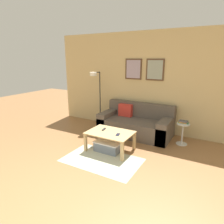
{
  "coord_description": "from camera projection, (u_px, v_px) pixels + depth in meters",
  "views": [
    {
      "loc": [
        1.65,
        -1.18,
        1.9
      ],
      "look_at": [
        -0.24,
        2.17,
        0.85
      ],
      "focal_mm": 32.0,
      "sensor_mm": 36.0,
      "label": 1
    }
  ],
  "objects": [
    {
      "name": "remote_control",
      "position": [
        104.0,
        129.0,
        4.28
      ],
      "size": [
        0.06,
        0.15,
        0.02
      ],
      "primitive_type": "cube",
      "rotation": [
        0.0,
        0.0,
        0.16
      ],
      "color": "#232328",
      "rests_on": "coffee_table"
    },
    {
      "name": "side_table",
      "position": [
        183.0,
        132.0,
        4.46
      ],
      "size": [
        0.29,
        0.29,
        0.49
      ],
      "color": "silver",
      "rests_on": "ground_plane"
    },
    {
      "name": "cell_phone",
      "position": [
        118.0,
        135.0,
        4.0
      ],
      "size": [
        0.1,
        0.15,
        0.01
      ],
      "primitive_type": "cube",
      "rotation": [
        0.0,
        0.0,
        0.24
      ],
      "color": "#1E2338",
      "rests_on": "coffee_table"
    },
    {
      "name": "storage_bin",
      "position": [
        109.0,
        146.0,
        4.2
      ],
      "size": [
        0.55,
        0.4,
        0.21
      ],
      "color": "slate",
      "rests_on": "ground_plane"
    },
    {
      "name": "floor_lamp",
      "position": [
        97.0,
        90.0,
        5.44
      ],
      "size": [
        0.22,
        0.51,
        1.53
      ],
      "color": "black",
      "rests_on": "ground_plane"
    },
    {
      "name": "couch",
      "position": [
        136.0,
        124.0,
        5.08
      ],
      "size": [
        1.78,
        0.87,
        0.77
      ],
      "color": "brown",
      "rests_on": "ground_plane"
    },
    {
      "name": "wall_back",
      "position": [
        151.0,
        83.0,
        5.11
      ],
      "size": [
        5.6,
        0.09,
        2.55
      ],
      "color": "tan",
      "rests_on": "ground_plane"
    },
    {
      "name": "coffee_table",
      "position": [
        110.0,
        135.0,
        4.16
      ],
      "size": [
        0.93,
        0.65,
        0.4
      ],
      "color": "tan",
      "rests_on": "ground_plane"
    },
    {
      "name": "book_stack",
      "position": [
        183.0,
        122.0,
        4.41
      ],
      "size": [
        0.23,
        0.16,
        0.07
      ],
      "color": "silver",
      "rests_on": "side_table"
    },
    {
      "name": "area_rug",
      "position": [
        102.0,
        160.0,
        3.83
      ],
      "size": [
        1.46,
        0.9,
        0.01
      ],
      "primitive_type": "cube",
      "color": "#B2B79E",
      "rests_on": "ground_plane"
    }
  ]
}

